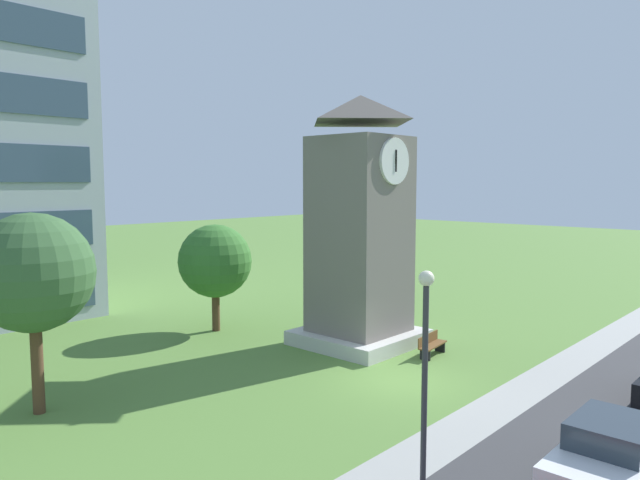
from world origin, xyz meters
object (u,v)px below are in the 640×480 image
street_lamp (425,352)px  parked_car_white (610,457)px  tree_streetside (215,261)px  tree_near_tower (33,273)px  clock_tower (360,235)px  park_bench (431,345)px

street_lamp → parked_car_white: 4.83m
tree_streetside → tree_near_tower: tree_near_tower is taller
tree_streetside → parked_car_white: bearing=-99.6°
tree_streetside → tree_near_tower: size_ratio=0.83×
clock_tower → tree_near_tower: (-12.84, 2.34, -0.47)m
park_bench → tree_near_tower: (-13.42, 5.67, 3.90)m
park_bench → tree_near_tower: bearing=157.1°
clock_tower → street_lamp: clock_tower is taller
street_lamp → tree_near_tower: size_ratio=0.82×
park_bench → street_lamp: bearing=-149.2°
clock_tower → parked_car_white: size_ratio=2.61×
clock_tower → park_bench: (0.57, -3.33, -4.37)m
park_bench → parked_car_white: (-6.57, -8.77, 0.40)m
street_lamp → tree_streetside: (5.75, 15.30, 0.14)m
street_lamp → parked_car_white: bearing=-51.7°
clock_tower → parked_car_white: 14.08m
tree_near_tower → park_bench: bearing=-22.9°
park_bench → tree_streetside: size_ratio=0.36×
park_bench → parked_car_white: bearing=-126.8°
tree_streetside → park_bench: bearing=-70.8°
clock_tower → tree_streetside: (-2.86, 6.50, -1.47)m
street_lamp → parked_car_white: (2.61, -3.30, -2.36)m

